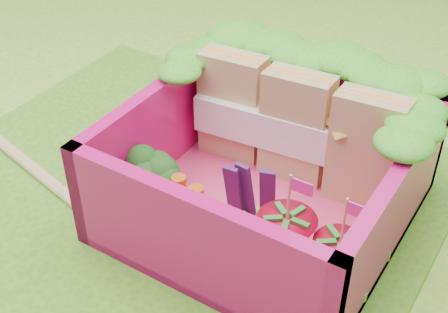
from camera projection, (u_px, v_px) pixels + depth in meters
ground at (156, 212)px, 3.16m from camera, size 14.00×14.00×0.00m
placemat at (155, 210)px, 3.15m from camera, size 2.60×2.60×0.03m
bento_floor at (265, 208)px, 3.11m from camera, size 1.30×1.30×0.05m
bento_box at (267, 169)px, 2.95m from camera, size 1.30×1.30×0.55m
lettuce_ruffle at (317, 65)px, 3.08m from camera, size 1.43×0.76×0.11m
sandwich_stack at (297, 128)px, 3.11m from camera, size 1.09×0.27×0.59m
broccoli at (147, 179)px, 2.96m from camera, size 0.33×0.33×0.26m
carrot_sticks at (188, 202)px, 2.92m from camera, size 0.16×0.07×0.25m
purple_wedges at (249, 195)px, 2.85m from camera, size 0.21×0.10×0.38m
strawberry_left at (285, 241)px, 2.69m from camera, size 0.26×0.26×0.50m
strawberry_right at (338, 261)px, 2.62m from camera, size 0.23×0.23×0.47m
snap_peas at (297, 249)px, 2.81m from camera, size 0.87×0.48×0.05m
chopsticks at (4, 144)px, 3.54m from camera, size 2.18×0.53×0.04m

